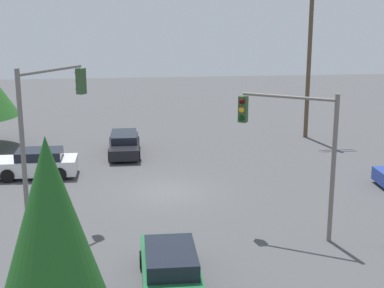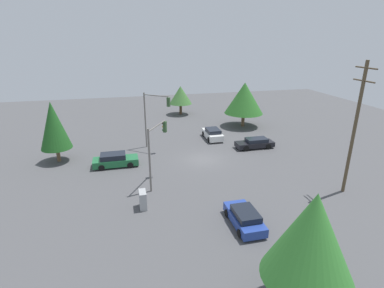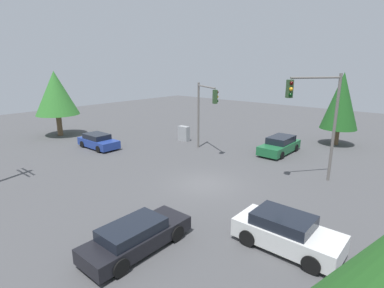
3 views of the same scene
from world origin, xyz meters
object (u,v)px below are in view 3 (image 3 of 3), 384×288
at_px(sedan_white, 286,232).
at_px(sedan_dark, 136,236).
at_px(sedan_blue, 98,141).
at_px(electrical_cabinet, 184,134).
at_px(traffic_signal_cross, 318,111).
at_px(traffic_signal_main, 205,106).
at_px(sedan_green, 280,145).

xyz_separation_m(sedan_white, sedan_dark, (4.58, 4.08, -0.09)).
bearing_deg(sedan_blue, electrical_cabinet, 149.50).
bearing_deg(traffic_signal_cross, sedan_blue, -38.11).
xyz_separation_m(sedan_blue, electrical_cabinet, (-4.14, -7.02, 0.11)).
height_order(sedan_blue, traffic_signal_cross, traffic_signal_cross).
distance_m(traffic_signal_cross, electrical_cabinet, 14.28).
xyz_separation_m(sedan_white, sedan_blue, (19.40, -3.62, -0.09)).
distance_m(sedan_dark, traffic_signal_cross, 13.01).
relative_size(sedan_blue, traffic_signal_cross, 0.61).
xyz_separation_m(traffic_signal_cross, electrical_cabinet, (13.47, -2.67, -3.91)).
xyz_separation_m(sedan_white, traffic_signal_main, (11.29, -8.93, 3.31)).
relative_size(sedan_green, traffic_signal_main, 0.80).
relative_size(sedan_dark, electrical_cabinet, 3.22).
distance_m(sedan_blue, traffic_signal_main, 10.27).
bearing_deg(sedan_green, sedan_blue, 34.82).
relative_size(sedan_green, electrical_cabinet, 3.21).
bearing_deg(electrical_cabinet, traffic_signal_main, 156.64).
height_order(sedan_green, sedan_dark, sedan_green).
relative_size(sedan_dark, traffic_signal_main, 0.81).
bearing_deg(traffic_signal_cross, sedan_dark, 24.97).
distance_m(sedan_white, traffic_signal_main, 14.77).
xyz_separation_m(sedan_green, sedan_dark, (-1.60, 16.89, -0.06)).
bearing_deg(traffic_signal_cross, sedan_white, 50.64).
xyz_separation_m(traffic_signal_main, electrical_cabinet, (3.97, -1.71, -3.29)).
distance_m(traffic_signal_main, electrical_cabinet, 5.43).
height_order(sedan_dark, traffic_signal_main, traffic_signal_main).
xyz_separation_m(traffic_signal_main, traffic_signal_cross, (-9.51, 0.96, 0.62)).
distance_m(sedan_dark, sedan_blue, 16.70).
distance_m(sedan_green, sedan_blue, 16.10).
bearing_deg(sedan_white, traffic_signal_main, -128.34).
xyz_separation_m(sedan_dark, electrical_cabinet, (10.68, -14.73, 0.12)).
distance_m(sedan_dark, electrical_cabinet, 18.19).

